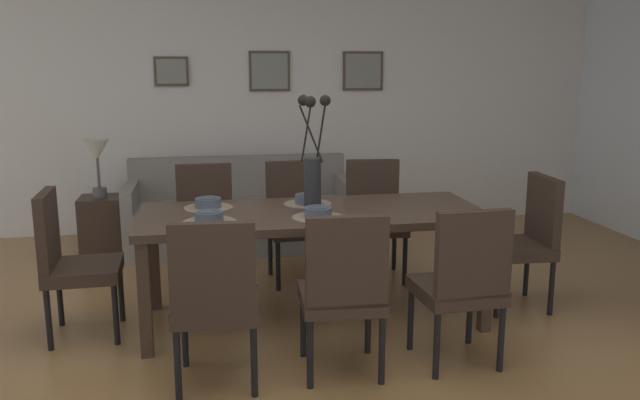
{
  "coord_description": "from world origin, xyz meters",
  "views": [
    {
      "loc": [
        -0.5,
        -3.35,
        1.67
      ],
      "look_at": [
        0.24,
        0.7,
        0.8
      ],
      "focal_mm": 36.28,
      "sensor_mm": 36.0,
      "label": 1
    }
  ],
  "objects_px": {
    "side_table": "(102,226)",
    "dining_chair_mid_left": "(463,279)",
    "dining_chair_head_west": "(69,257)",
    "sofa": "(241,216)",
    "dining_chair_mid_right": "(375,213)",
    "framed_picture_center": "(270,71)",
    "bowl_near_left": "(209,216)",
    "framed_picture_left": "(171,71)",
    "bowl_near_right": "(208,202)",
    "framed_picture_right": "(363,71)",
    "bowl_far_left": "(318,211)",
    "dining_chair_far_left": "(343,287)",
    "dining_chair_near_left": "(215,295)",
    "bowl_far_right": "(308,198)",
    "centerpiece_vase": "(313,167)",
    "dining_chair_far_right": "(296,215)",
    "table_lamp": "(97,155)",
    "dining_chair_near_right": "(205,220)",
    "dining_chair_head_east": "(526,235)",
    "dining_table": "(313,221)"
  },
  "relations": [
    {
      "from": "side_table",
      "to": "dining_chair_mid_left",
      "type": "bearing_deg",
      "value": -49.19
    },
    {
      "from": "dining_chair_head_west",
      "to": "sofa",
      "type": "xyz_separation_m",
      "value": [
        1.15,
        1.87,
        -0.23
      ]
    },
    {
      "from": "dining_chair_mid_right",
      "to": "side_table",
      "type": "relative_size",
      "value": 1.77
    },
    {
      "from": "framed_picture_center",
      "to": "dining_chair_mid_left",
      "type": "bearing_deg",
      "value": -78.31
    },
    {
      "from": "dining_chair_mid_left",
      "to": "bowl_near_left",
      "type": "bearing_deg",
      "value": 155.32
    },
    {
      "from": "side_table",
      "to": "framed_picture_left",
      "type": "xyz_separation_m",
      "value": [
        0.63,
        0.71,
        1.33
      ]
    },
    {
      "from": "bowl_near_right",
      "to": "framed_picture_right",
      "type": "relative_size",
      "value": 0.41
    },
    {
      "from": "bowl_far_left",
      "to": "dining_chair_far_left",
      "type": "bearing_deg",
      "value": -87.79
    },
    {
      "from": "dining_chair_near_left",
      "to": "dining_chair_head_west",
      "type": "bearing_deg",
      "value": 135.91
    },
    {
      "from": "dining_chair_head_west",
      "to": "sofa",
      "type": "relative_size",
      "value": 0.45
    },
    {
      "from": "bowl_far_right",
      "to": "sofa",
      "type": "height_order",
      "value": "bowl_far_right"
    },
    {
      "from": "framed_picture_left",
      "to": "centerpiece_vase",
      "type": "bearing_deg",
      "value": -69.32
    },
    {
      "from": "dining_chair_head_west",
      "to": "framed_picture_left",
      "type": "bearing_deg",
      "value": 77.7
    },
    {
      "from": "dining_chair_far_right",
      "to": "table_lamp",
      "type": "distance_m",
      "value": 1.9
    },
    {
      "from": "bowl_far_right",
      "to": "dining_chair_near_left",
      "type": "bearing_deg",
      "value": -122.08
    },
    {
      "from": "framed_picture_left",
      "to": "framed_picture_right",
      "type": "height_order",
      "value": "framed_picture_right"
    },
    {
      "from": "dining_chair_near_right",
      "to": "side_table",
      "type": "bearing_deg",
      "value": 132.37
    },
    {
      "from": "dining_chair_mid_right",
      "to": "bowl_far_right",
      "type": "xyz_separation_m",
      "value": [
        -0.64,
        -0.62,
        0.27
      ]
    },
    {
      "from": "bowl_near_right",
      "to": "sofa",
      "type": "distance_m",
      "value": 1.77
    },
    {
      "from": "side_table",
      "to": "dining_chair_head_east",
      "type": "bearing_deg",
      "value": -30.96
    },
    {
      "from": "dining_chair_mid_left",
      "to": "dining_chair_head_west",
      "type": "height_order",
      "value": "same"
    },
    {
      "from": "side_table",
      "to": "framed_picture_center",
      "type": "relative_size",
      "value": 1.28
    },
    {
      "from": "dining_chair_far_right",
      "to": "framed_picture_center",
      "type": "height_order",
      "value": "framed_picture_center"
    },
    {
      "from": "dining_chair_near_right",
      "to": "table_lamp",
      "type": "bearing_deg",
      "value": 132.37
    },
    {
      "from": "side_table",
      "to": "framed_picture_right",
      "type": "distance_m",
      "value": 2.96
    },
    {
      "from": "framed_picture_left",
      "to": "framed_picture_center",
      "type": "bearing_deg",
      "value": -0.01
    },
    {
      "from": "dining_chair_near_left",
      "to": "framed_picture_center",
      "type": "relative_size",
      "value": 2.26
    },
    {
      "from": "dining_table",
      "to": "dining_chair_far_right",
      "type": "xyz_separation_m",
      "value": [
        0.01,
        0.87,
        -0.16
      ]
    },
    {
      "from": "dining_chair_near_right",
      "to": "dining_chair_far_left",
      "type": "xyz_separation_m",
      "value": [
        0.71,
        -1.65,
        0.0
      ]
    },
    {
      "from": "bowl_far_right",
      "to": "sofa",
      "type": "distance_m",
      "value": 1.78
    },
    {
      "from": "dining_table",
      "to": "dining_chair_head_east",
      "type": "height_order",
      "value": "dining_chair_head_east"
    },
    {
      "from": "bowl_near_right",
      "to": "table_lamp",
      "type": "height_order",
      "value": "table_lamp"
    },
    {
      "from": "bowl_far_left",
      "to": "framed_picture_left",
      "type": "relative_size",
      "value": 0.52
    },
    {
      "from": "dining_chair_near_left",
      "to": "bowl_near_left",
      "type": "height_order",
      "value": "dining_chair_near_left"
    },
    {
      "from": "dining_chair_mid_left",
      "to": "bowl_near_left",
      "type": "relative_size",
      "value": 5.41
    },
    {
      "from": "bowl_far_right",
      "to": "framed_picture_left",
      "type": "bearing_deg",
      "value": 112.25
    },
    {
      "from": "sofa",
      "to": "table_lamp",
      "type": "relative_size",
      "value": 4.0
    },
    {
      "from": "framed_picture_center",
      "to": "bowl_near_right",
      "type": "bearing_deg",
      "value": -105.8
    },
    {
      "from": "centerpiece_vase",
      "to": "framed_picture_center",
      "type": "relative_size",
      "value": 1.81
    },
    {
      "from": "dining_chair_near_left",
      "to": "dining_chair_head_east",
      "type": "relative_size",
      "value": 1.0
    },
    {
      "from": "dining_chair_head_east",
      "to": "bowl_far_left",
      "type": "height_order",
      "value": "dining_chair_head_east"
    },
    {
      "from": "bowl_near_right",
      "to": "bowl_near_left",
      "type": "bearing_deg",
      "value": -90.0
    },
    {
      "from": "bowl_near_left",
      "to": "bowl_far_right",
      "type": "relative_size",
      "value": 1.0
    },
    {
      "from": "centerpiece_vase",
      "to": "sofa",
      "type": "distance_m",
      "value": 2.04
    },
    {
      "from": "dining_chair_mid_left",
      "to": "bowl_near_right",
      "type": "height_order",
      "value": "dining_chair_mid_left"
    },
    {
      "from": "dining_chair_head_west",
      "to": "bowl_near_left",
      "type": "relative_size",
      "value": 5.41
    },
    {
      "from": "dining_table",
      "to": "dining_chair_near_right",
      "type": "bearing_deg",
      "value": 129.51
    },
    {
      "from": "centerpiece_vase",
      "to": "sofa",
      "type": "height_order",
      "value": "centerpiece_vase"
    },
    {
      "from": "bowl_far_right",
      "to": "dining_chair_mid_right",
      "type": "bearing_deg",
      "value": 44.34
    },
    {
      "from": "dining_chair_far_left",
      "to": "bowl_near_left",
      "type": "xyz_separation_m",
      "value": [
        -0.68,
        0.62,
        0.27
      ]
    }
  ]
}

